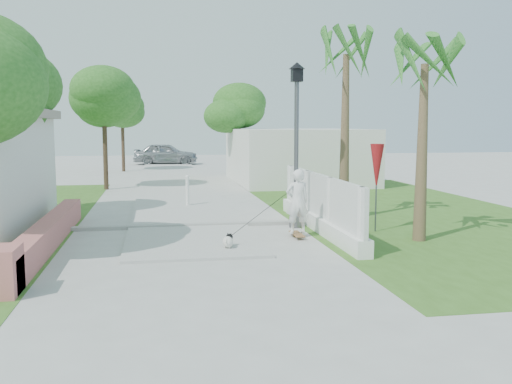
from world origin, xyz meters
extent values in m
plane|color=#B7B7B2|center=(0.00, 0.00, 0.00)|extent=(90.00, 90.00, 0.00)
cube|color=#B7B7B2|center=(0.00, 20.00, 0.03)|extent=(3.20, 36.00, 0.06)
cube|color=#999993|center=(0.00, 6.00, 0.05)|extent=(6.50, 0.25, 0.10)
cube|color=#3A621F|center=(7.00, 8.00, 0.01)|extent=(8.00, 20.00, 0.01)
cube|color=#BF6962|center=(-3.30, 4.00, 0.30)|extent=(0.45, 8.00, 0.60)
cube|color=#BF6962|center=(-3.30, 0.20, 0.40)|extent=(0.45, 0.80, 0.80)
cube|color=white|center=(3.40, 5.00, 0.20)|extent=(0.35, 7.00, 0.40)
cube|color=white|center=(3.40, 5.00, 0.95)|extent=(0.10, 7.00, 1.10)
cube|color=white|center=(3.40, 1.80, 0.75)|extent=(0.14, 0.14, 1.50)
cube|color=white|center=(3.40, 4.00, 0.75)|extent=(0.14, 0.14, 1.50)
cube|color=white|center=(3.40, 6.20, 0.75)|extent=(0.14, 0.14, 1.50)
cube|color=white|center=(3.40, 8.20, 0.75)|extent=(0.14, 0.14, 1.50)
cube|color=silver|center=(6.00, 18.00, 1.30)|extent=(6.00, 8.00, 2.60)
cylinder|color=#59595E|center=(2.90, 5.50, 0.15)|extent=(0.36, 0.36, 0.30)
cylinder|color=#59595E|center=(2.90, 5.50, 2.00)|extent=(0.12, 0.12, 4.00)
cube|color=black|center=(2.90, 5.50, 4.10)|extent=(0.28, 0.28, 0.35)
cone|color=black|center=(2.90, 5.50, 4.35)|extent=(0.44, 0.44, 0.18)
cylinder|color=white|center=(0.20, 10.00, 0.50)|extent=(0.12, 0.12, 1.00)
sphere|color=white|center=(0.20, 10.00, 1.02)|extent=(0.14, 0.14, 0.14)
cylinder|color=#59595E|center=(4.80, 4.50, 1.00)|extent=(0.04, 0.04, 2.00)
cone|color=#A8181F|center=(4.80, 4.50, 1.70)|extent=(0.36, 0.36, 1.20)
cylinder|color=#4C3826|center=(-3.00, 16.00, 1.92)|extent=(0.20, 0.20, 3.85)
ellipsoid|color=#215618|center=(-3.00, 16.00, 3.58)|extent=(3.40, 3.40, 2.55)
ellipsoid|color=#215618|center=(-2.80, 15.80, 3.92)|extent=(2.89, 2.89, 2.18)
ellipsoid|color=#215618|center=(-3.20, 16.20, 4.28)|extent=(2.55, 2.55, 1.90)
cylinder|color=#4C3826|center=(3.20, 20.00, 1.75)|extent=(0.20, 0.20, 3.50)
ellipsoid|color=#215618|center=(3.20, 20.00, 3.25)|extent=(3.00, 3.00, 2.25)
ellipsoid|color=#215618|center=(3.40, 19.80, 3.60)|extent=(2.55, 2.55, 1.92)
ellipsoid|color=#215618|center=(3.00, 20.20, 3.95)|extent=(2.25, 2.25, 1.68)
cylinder|color=#4C3826|center=(-2.80, 26.00, 1.92)|extent=(0.20, 0.20, 3.85)
ellipsoid|color=#215618|center=(-2.80, 26.00, 3.58)|extent=(3.20, 3.20, 2.40)
ellipsoid|color=#215618|center=(-2.60, 25.80, 3.92)|extent=(2.72, 2.72, 2.05)
ellipsoid|color=#215618|center=(-3.00, 26.20, 4.28)|extent=(2.40, 2.40, 1.79)
cone|color=brown|center=(4.60, 6.50, 2.40)|extent=(0.32, 0.32, 4.80)
cone|color=brown|center=(5.40, 3.20, 2.10)|extent=(0.32, 0.32, 4.20)
cube|color=olive|center=(2.59, 4.10, 0.09)|extent=(0.29, 0.85, 0.02)
imported|color=white|center=(2.59, 4.10, 0.90)|extent=(0.61, 0.42, 1.60)
cylinder|color=gray|center=(2.51, 3.80, 0.03)|extent=(0.03, 0.06, 0.06)
cylinder|color=gray|center=(2.66, 3.80, 0.03)|extent=(0.03, 0.06, 0.06)
cylinder|color=gray|center=(2.51, 4.40, 0.03)|extent=(0.03, 0.06, 0.06)
cylinder|color=gray|center=(2.66, 4.40, 0.03)|extent=(0.03, 0.06, 0.06)
ellipsoid|color=silver|center=(0.71, 2.95, 0.19)|extent=(0.34, 0.44, 0.25)
sphere|color=black|center=(0.77, 3.13, 0.26)|extent=(0.16, 0.16, 0.16)
sphere|color=silver|center=(0.79, 3.20, 0.24)|extent=(0.07, 0.07, 0.07)
cone|color=black|center=(0.73, 3.14, 0.33)|extent=(0.05, 0.05, 0.06)
cone|color=black|center=(0.81, 3.12, 0.33)|extent=(0.05, 0.05, 0.06)
cylinder|color=silver|center=(0.69, 3.06, 0.06)|extent=(0.03, 0.03, 0.11)
cylinder|color=silver|center=(0.79, 3.02, 0.06)|extent=(0.03, 0.03, 0.11)
cylinder|color=silver|center=(0.63, 2.88, 0.06)|extent=(0.03, 0.03, 0.11)
cylinder|color=silver|center=(0.74, 2.85, 0.06)|extent=(0.03, 0.03, 0.11)
cylinder|color=silver|center=(0.65, 2.78, 0.25)|extent=(0.05, 0.10, 0.09)
imported|color=#A7A8AF|center=(-0.15, 31.93, 0.77)|extent=(4.69, 2.34, 1.53)
camera|label=1|loc=(-0.82, -9.46, 2.77)|focal=40.00mm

